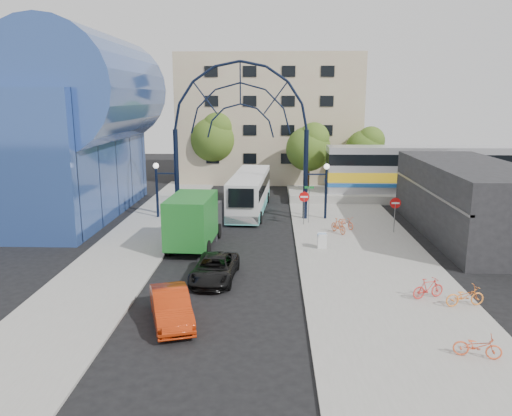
{
  "coord_description": "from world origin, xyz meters",
  "views": [
    {
      "loc": [
        2.52,
        -24.13,
        9.39
      ],
      "look_at": [
        1.46,
        6.0,
        2.68
      ],
      "focal_mm": 35.0,
      "sensor_mm": 36.0,
      "label": 1
    }
  ],
  "objects_px": {
    "stop_sign": "(304,200)",
    "tree_north_a": "(310,146)",
    "sandwich_board": "(322,239)",
    "gateway_arch": "(240,109)",
    "tree_north_c": "(366,148)",
    "city_bus": "(250,192)",
    "green_truck": "(195,220)",
    "bike_far_c": "(478,346)",
    "do_not_enter_sign": "(395,206)",
    "tree_north_b": "(215,136)",
    "red_sedan": "(171,307)",
    "bike_far_b": "(428,288)",
    "bike_near_b": "(338,226)",
    "train_car": "(464,169)",
    "black_suv": "(215,268)",
    "street_name_sign": "(309,196)",
    "bike_far_a": "(465,296)",
    "bike_near_a": "(346,222)"
  },
  "relations": [
    {
      "from": "bike_far_c",
      "to": "tree_north_c",
      "type": "bearing_deg",
      "value": 10.34
    },
    {
      "from": "tree_north_b",
      "to": "city_bus",
      "type": "distance_m",
      "value": 14.22
    },
    {
      "from": "sandwich_board",
      "to": "street_name_sign",
      "type": "bearing_deg",
      "value": 93.46
    },
    {
      "from": "street_name_sign",
      "to": "city_bus",
      "type": "relative_size",
      "value": 0.24
    },
    {
      "from": "bike_far_a",
      "to": "bike_far_c",
      "type": "bearing_deg",
      "value": 154.59
    },
    {
      "from": "sandwich_board",
      "to": "tree_north_a",
      "type": "height_order",
      "value": "tree_north_a"
    },
    {
      "from": "stop_sign",
      "to": "bike_near_b",
      "type": "distance_m",
      "value": 3.53
    },
    {
      "from": "green_truck",
      "to": "do_not_enter_sign",
      "type": "bearing_deg",
      "value": 17.04
    },
    {
      "from": "red_sedan",
      "to": "bike_near_a",
      "type": "xyz_separation_m",
      "value": [
        9.57,
        15.56,
        -0.16
      ]
    },
    {
      "from": "tree_north_a",
      "to": "black_suv",
      "type": "relative_size",
      "value": 1.51
    },
    {
      "from": "do_not_enter_sign",
      "to": "bike_near_a",
      "type": "distance_m",
      "value": 3.66
    },
    {
      "from": "stop_sign",
      "to": "tree_north_a",
      "type": "xyz_separation_m",
      "value": [
        1.32,
        13.93,
        2.61
      ]
    },
    {
      "from": "tree_north_b",
      "to": "red_sedan",
      "type": "xyz_separation_m",
      "value": [
        2.1,
        -34.46,
        -4.55
      ]
    },
    {
      "from": "red_sedan",
      "to": "bike_far_a",
      "type": "bearing_deg",
      "value": -9.62
    },
    {
      "from": "bike_near_b",
      "to": "bike_far_c",
      "type": "distance_m",
      "value": 17.21
    },
    {
      "from": "city_bus",
      "to": "green_truck",
      "type": "bearing_deg",
      "value": -103.1
    },
    {
      "from": "stop_sign",
      "to": "tree_north_c",
      "type": "relative_size",
      "value": 0.38
    },
    {
      "from": "bike_far_b",
      "to": "bike_near_a",
      "type": "bearing_deg",
      "value": -10.23
    },
    {
      "from": "gateway_arch",
      "to": "sandwich_board",
      "type": "bearing_deg",
      "value": -55.09
    },
    {
      "from": "tree_north_c",
      "to": "do_not_enter_sign",
      "type": "bearing_deg",
      "value": -93.58
    },
    {
      "from": "sandwich_board",
      "to": "bike_far_a",
      "type": "relative_size",
      "value": 0.54
    },
    {
      "from": "green_truck",
      "to": "bike_far_b",
      "type": "height_order",
      "value": "green_truck"
    },
    {
      "from": "tree_north_c",
      "to": "bike_near_a",
      "type": "distance_m",
      "value": 17.84
    },
    {
      "from": "tree_north_c",
      "to": "bike_near_b",
      "type": "xyz_separation_m",
      "value": [
        -5.05,
        -18.25,
        -3.65
      ]
    },
    {
      "from": "do_not_enter_sign",
      "to": "bike_far_c",
      "type": "bearing_deg",
      "value": -93.37
    },
    {
      "from": "tree_north_b",
      "to": "city_bus",
      "type": "height_order",
      "value": "tree_north_b"
    },
    {
      "from": "do_not_enter_sign",
      "to": "tree_north_b",
      "type": "bearing_deg",
      "value": 126.74
    },
    {
      "from": "tree_north_a",
      "to": "bike_far_c",
      "type": "distance_m",
      "value": 33.68
    },
    {
      "from": "street_name_sign",
      "to": "gateway_arch",
      "type": "bearing_deg",
      "value": 164.93
    },
    {
      "from": "tree_north_a",
      "to": "city_bus",
      "type": "xyz_separation_m",
      "value": [
        -5.58,
        -9.03,
        -2.95
      ]
    },
    {
      "from": "tree_north_a",
      "to": "gateway_arch",
      "type": "bearing_deg",
      "value": -117.17
    },
    {
      "from": "red_sedan",
      "to": "bike_far_b",
      "type": "xyz_separation_m",
      "value": [
        11.63,
        2.74,
        -0.1
      ]
    },
    {
      "from": "black_suv",
      "to": "bike_far_c",
      "type": "height_order",
      "value": "black_suv"
    },
    {
      "from": "gateway_arch",
      "to": "sandwich_board",
      "type": "height_order",
      "value": "gateway_arch"
    },
    {
      "from": "street_name_sign",
      "to": "city_bus",
      "type": "bearing_deg",
      "value": 137.26
    },
    {
      "from": "stop_sign",
      "to": "gateway_arch",
      "type": "bearing_deg",
      "value": 157.37
    },
    {
      "from": "street_name_sign",
      "to": "city_bus",
      "type": "height_order",
      "value": "city_bus"
    },
    {
      "from": "gateway_arch",
      "to": "green_truck",
      "type": "height_order",
      "value": "gateway_arch"
    },
    {
      "from": "do_not_enter_sign",
      "to": "black_suv",
      "type": "distance_m",
      "value": 14.97
    },
    {
      "from": "street_name_sign",
      "to": "tree_north_c",
      "type": "bearing_deg",
      "value": 65.69
    },
    {
      "from": "train_car",
      "to": "black_suv",
      "type": "bearing_deg",
      "value": -133.7
    },
    {
      "from": "stop_sign",
      "to": "red_sedan",
      "type": "bearing_deg",
      "value": -111.7
    },
    {
      "from": "street_name_sign",
      "to": "red_sedan",
      "type": "distance_m",
      "value": 18.56
    },
    {
      "from": "bike_far_c",
      "to": "sandwich_board",
      "type": "bearing_deg",
      "value": 32.1
    },
    {
      "from": "gateway_arch",
      "to": "bike_far_b",
      "type": "relative_size",
      "value": 8.29
    },
    {
      "from": "green_truck",
      "to": "red_sedan",
      "type": "bearing_deg",
      "value": -83.18
    },
    {
      "from": "street_name_sign",
      "to": "bike_near_a",
      "type": "distance_m",
      "value": 3.42
    },
    {
      "from": "stop_sign",
      "to": "street_name_sign",
      "type": "height_order",
      "value": "street_name_sign"
    },
    {
      "from": "tree_north_a",
      "to": "bike_far_c",
      "type": "relative_size",
      "value": 4.17
    },
    {
      "from": "red_sedan",
      "to": "gateway_arch",
      "type": "bearing_deg",
      "value": 66.63
    }
  ]
}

